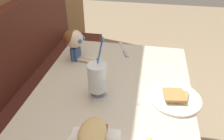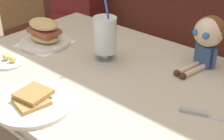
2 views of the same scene
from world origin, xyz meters
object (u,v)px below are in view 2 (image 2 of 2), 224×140
Objects in this scene: butter_knife at (205,114)px; seated_doll at (208,35)px; sandwich_plate at (44,34)px; backpack at (78,10)px; toast_plate at (34,102)px; milkshake_glass at (105,37)px; butter_saucer at (9,61)px.

seated_doll reaches higher than butter_knife.
backpack is (-0.42, 0.59, -0.13)m from sandwich_plate.
sandwich_plate is (-0.35, 0.32, 0.03)m from toast_plate.
toast_plate is 0.39m from milkshake_glass.
toast_plate is at bearing -115.33° from seated_doll.
sandwich_plate reaches higher than toast_plate.
toast_plate is 0.80× the size of milkshake_glass.
seated_doll is at bearing -16.98° from backpack.
milkshake_glass is 1.39× the size of seated_doll.
milkshake_glass is at bearing 45.16° from butter_saucer.
butter_knife is 1.35m from backpack.
butter_saucer is (-0.30, 0.11, -0.00)m from toast_plate.
toast_plate is 0.62× the size of backpack.
toast_plate is 1.10× the size of butter_knife.
backpack is (-1.05, 0.32, -0.21)m from seated_doll.
milkshake_glass is at bearing 171.23° from butter_knife.
sandwich_plate is at bearing -156.42° from seated_doll.
butter_knife is at bearing -8.77° from milkshake_glass.
backpack is (-1.20, 0.61, -0.09)m from butter_knife.
milkshake_glass is 0.48m from butter_knife.
milkshake_glass is 0.39m from butter_saucer.
butter_knife is (0.47, -0.07, -0.09)m from milkshake_glass.
backpack is at bearing 120.16° from butter_saucer.
seated_doll is 1.12m from backpack.
toast_plate is 0.32m from butter_saucer.
sandwich_plate is 0.54× the size of backpack.
sandwich_plate is at bearing 101.41° from butter_saucer.
milkshake_glass is 0.78× the size of backpack.
milkshake_glass is at bearing 10.30° from sandwich_plate.
butter_knife is (0.43, 0.30, -0.01)m from toast_plate.
butter_knife is 0.35m from seated_doll.
butter_knife is at bearing -1.18° from sandwich_plate.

